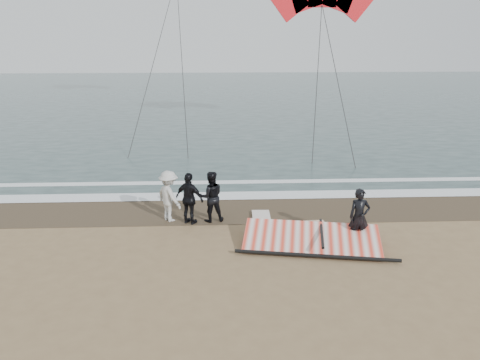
# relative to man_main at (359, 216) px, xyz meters

# --- Properties ---
(ground) EXTENTS (120.00, 120.00, 0.00)m
(ground) POSITION_rel_man_main_xyz_m (-2.80, -1.60, -0.86)
(ground) COLOR #8C704C
(ground) RESTS_ON ground
(sea) EXTENTS (120.00, 54.00, 0.02)m
(sea) POSITION_rel_man_main_xyz_m (-2.80, 31.40, -0.84)
(sea) COLOR #233838
(sea) RESTS_ON ground
(wet_sand) EXTENTS (120.00, 2.80, 0.01)m
(wet_sand) POSITION_rel_man_main_xyz_m (-2.80, 2.90, -0.85)
(wet_sand) COLOR #4C3D2B
(wet_sand) RESTS_ON ground
(foam_near) EXTENTS (120.00, 0.90, 0.01)m
(foam_near) POSITION_rel_man_main_xyz_m (-2.80, 4.30, -0.83)
(foam_near) COLOR white
(foam_near) RESTS_ON sea
(foam_far) EXTENTS (120.00, 0.45, 0.01)m
(foam_far) POSITION_rel_man_main_xyz_m (-2.80, 6.00, -0.83)
(foam_far) COLOR white
(foam_far) RESTS_ON sea
(man_main) EXTENTS (0.63, 0.41, 1.71)m
(man_main) POSITION_rel_man_main_xyz_m (0.00, 0.00, 0.00)
(man_main) COLOR black
(man_main) RESTS_ON ground
(board_white) EXTENTS (0.79, 2.45, 0.10)m
(board_white) POSITION_rel_man_main_xyz_m (-0.99, 0.36, -0.81)
(board_white) COLOR silver
(board_white) RESTS_ON ground
(board_cream) EXTENTS (0.66, 2.29, 0.09)m
(board_cream) POSITION_rel_man_main_xyz_m (-2.76, 1.44, -0.81)
(board_cream) COLOR silver
(board_cream) RESTS_ON ground
(trio_cluster) EXTENTS (2.49, 1.38, 1.76)m
(trio_cluster) POSITION_rel_man_main_xyz_m (-5.23, 1.89, 0.02)
(trio_cluster) COLOR black
(trio_cluster) RESTS_ON ground
(sail_rig) EXTENTS (4.59, 2.39, 0.51)m
(sail_rig) POSITION_rel_man_main_xyz_m (-1.52, -0.10, -0.66)
(sail_rig) COLOR black
(sail_rig) RESTS_ON ground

